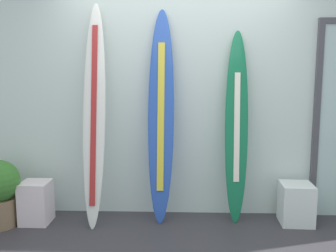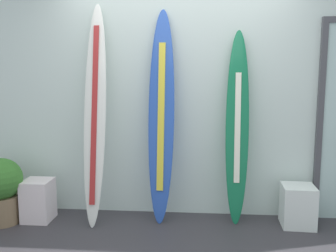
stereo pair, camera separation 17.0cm
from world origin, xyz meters
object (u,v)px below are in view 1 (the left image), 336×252
display_block_left (296,204)px  surfboard_emerald (236,127)px  surfboard_cobalt (161,118)px  surfboard_ivory (94,114)px  display_block_center (36,202)px

display_block_left → surfboard_emerald: bearing=172.4°
surfboard_cobalt → surfboard_emerald: size_ratio=1.11×
surfboard_cobalt → surfboard_ivory: bearing=-172.6°
surfboard_ivory → surfboard_cobalt: 0.68m
surfboard_ivory → display_block_center: 1.10m
surfboard_emerald → display_block_center: size_ratio=4.55×
surfboard_ivory → surfboard_cobalt: size_ratio=1.03×
surfboard_cobalt → display_block_left: (1.40, -0.07, -0.88)m
surfboard_ivory → surfboard_cobalt: bearing=7.4°
surfboard_emerald → display_block_center: bearing=-175.6°
surfboard_emerald → display_block_left: size_ratio=4.73×
surfboard_ivory → display_block_left: size_ratio=5.39×
surfboard_ivory → surfboard_emerald: surfboard_ivory is taller
surfboard_emerald → display_block_left: 1.00m
display_block_center → surfboard_ivory: bearing=5.2°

